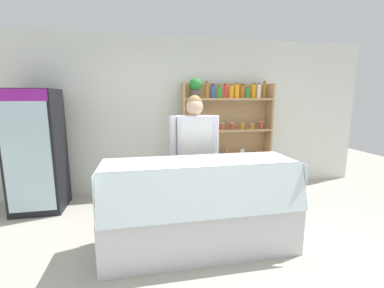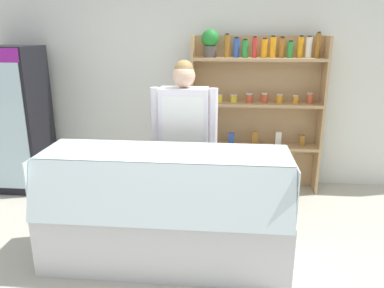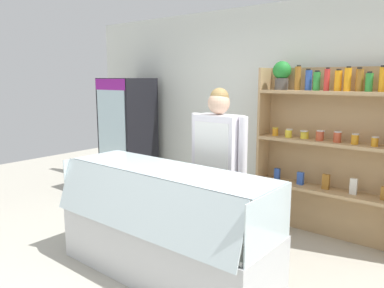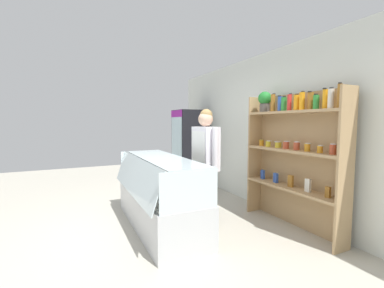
{
  "view_description": "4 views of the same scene",
  "coord_description": "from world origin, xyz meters",
  "views": [
    {
      "loc": [
        -0.83,
        -2.49,
        1.68
      ],
      "look_at": [
        -0.23,
        0.53,
        1.12
      ],
      "focal_mm": 24.0,
      "sensor_mm": 36.0,
      "label": 1
    },
    {
      "loc": [
        0.28,
        -2.8,
        1.98
      ],
      "look_at": [
        -0.04,
        0.59,
        0.94
      ],
      "focal_mm": 35.0,
      "sensor_mm": 36.0,
      "label": 2
    },
    {
      "loc": [
        2.0,
        -2.24,
        1.8
      ],
      "look_at": [
        -0.28,
        0.58,
        1.16
      ],
      "focal_mm": 35.0,
      "sensor_mm": 36.0,
      "label": 3
    },
    {
      "loc": [
        3.26,
        -1.03,
        1.51
      ],
      "look_at": [
        -0.35,
        0.7,
        1.17
      ],
      "focal_mm": 24.0,
      "sensor_mm": 36.0,
      "label": 4
    }
  ],
  "objects": [
    {
      "name": "ground_plane",
      "position": [
        0.0,
        0.0,
        0.0
      ],
      "size": [
        12.0,
        12.0,
        0.0
      ],
      "primitive_type": "plane",
      "color": "#B7B2A3"
    },
    {
      "name": "back_wall",
      "position": [
        0.0,
        2.09,
        1.35
      ],
      "size": [
        6.8,
        0.1,
        2.7
      ],
      "primitive_type": "cube",
      "color": "silver",
      "rests_on": "ground"
    },
    {
      "name": "drinks_fridge",
      "position": [
        -2.37,
        1.57,
        0.9
      ],
      "size": [
        0.69,
        0.64,
        1.8
      ],
      "color": "black",
      "rests_on": "ground"
    },
    {
      "name": "shelving_unit",
      "position": [
        0.61,
        1.83,
        1.13
      ],
      "size": [
        1.6,
        0.29,
        1.99
      ],
      "color": "tan",
      "rests_on": "ground"
    },
    {
      "name": "deli_display_case",
      "position": [
        -0.23,
        0.1,
        0.31
      ],
      "size": [
        2.11,
        0.79,
        1.01
      ],
      "color": "silver",
      "rests_on": "ground"
    },
    {
      "name": "shop_clerk",
      "position": [
        -0.14,
        0.82,
        1.02
      ],
      "size": [
        0.67,
        0.25,
        1.71
      ],
      "color": "#383D51",
      "rests_on": "ground"
    }
  ]
}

